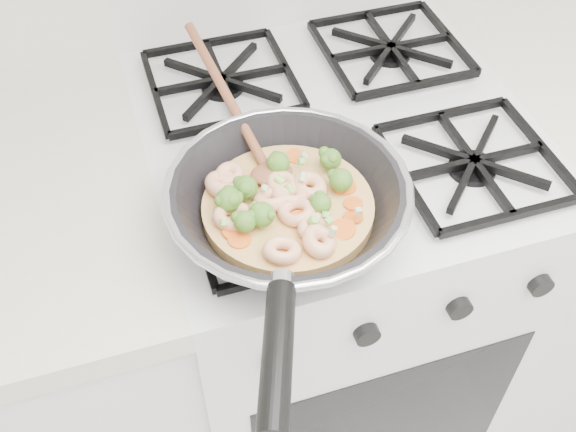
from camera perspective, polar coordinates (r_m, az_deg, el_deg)
name	(u,v)px	position (r m, az deg, el deg)	size (l,w,h in m)	color
stove	(328,293)	(1.41, 3.28, -6.36)	(0.60, 0.60, 0.92)	silver
skillet	(286,203)	(0.88, -0.16, 1.09)	(0.32, 0.66, 0.10)	black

